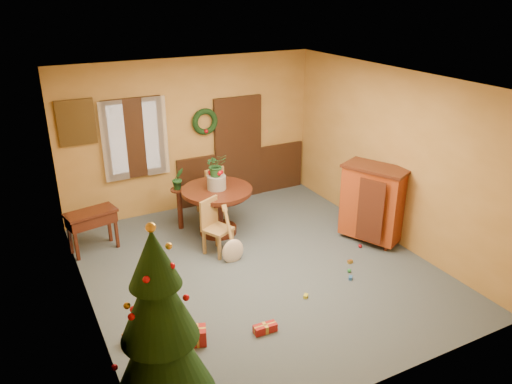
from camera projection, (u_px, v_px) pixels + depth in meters
room_envelope at (203, 151)px, 9.66m from camera, size 5.50×5.50×5.50m
dining_table at (217, 202)px, 8.68m from camera, size 1.23×1.23×0.85m
urn at (217, 182)px, 8.54m from camera, size 0.32×0.32×0.24m
centerpiece_plant at (216, 165)px, 8.42m from camera, size 0.35×0.31×0.39m
chair_near at (214, 225)px, 8.09m from camera, size 0.54×0.54×0.92m
chair_far at (212, 189)px, 9.47m from camera, size 0.49×0.49×0.95m
guitar at (233, 237)px, 7.83m from camera, size 0.50×0.63×0.85m
plant_stand at (180, 204)px, 8.89m from camera, size 0.30×0.30×0.77m
stand_plant at (178, 179)px, 8.70m from camera, size 0.24×0.20×0.39m
christmas_tree at (160, 329)px, 4.81m from camera, size 1.05×1.05×2.17m
writing_desk at (92, 221)px, 8.11m from camera, size 0.87×0.55×0.71m
sideboard at (373, 202)px, 8.38m from camera, size 0.94×1.19×1.35m
gift_a at (152, 363)px, 5.71m from camera, size 0.37×0.30×0.18m
gift_b at (198, 335)px, 6.13m from camera, size 0.27×0.27×0.21m
gift_c at (135, 335)px, 6.19m from camera, size 0.34×0.31×0.15m
gift_d at (265, 328)px, 6.34m from camera, size 0.31×0.14×0.11m
toy_a at (350, 278)px, 7.49m from camera, size 0.09×0.09×0.05m
toy_b at (349, 271)px, 7.66m from camera, size 0.06×0.06×0.06m
toy_c at (306, 296)px, 7.04m from camera, size 0.09×0.09×0.05m
toy_d at (360, 246)px, 8.38m from camera, size 0.06×0.06×0.06m
toy_e at (350, 262)px, 7.92m from camera, size 0.08×0.05×0.05m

